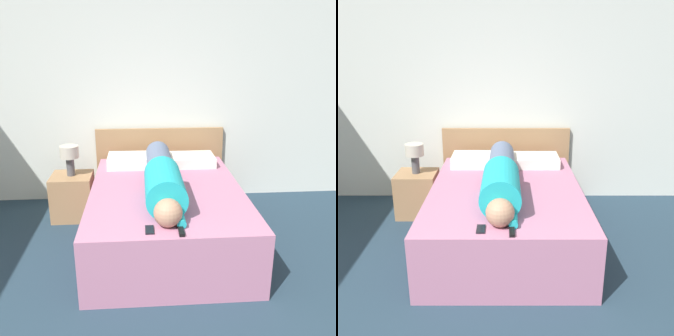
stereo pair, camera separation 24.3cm
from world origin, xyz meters
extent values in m
cube|color=silver|center=(0.00, 3.47, 1.30)|extent=(6.36, 0.06, 2.60)
cube|color=#B2708E|center=(0.24, 2.29, 0.28)|extent=(1.44, 2.01, 0.56)
cube|color=#A37A51|center=(0.24, 3.40, 0.45)|extent=(1.56, 0.04, 0.90)
cube|color=#A37A51|center=(-0.77, 2.90, 0.25)|extent=(0.44, 0.42, 0.50)
cylinder|color=#4C4C51|center=(-0.77, 2.90, 0.60)|extent=(0.09, 0.09, 0.20)
cylinder|color=beige|center=(-0.77, 2.90, 0.77)|extent=(0.20, 0.20, 0.13)
sphere|color=tan|center=(0.19, 1.49, 0.67)|extent=(0.22, 0.22, 0.22)
cylinder|color=#1EADB7|center=(0.19, 1.90, 0.72)|extent=(0.33, 0.69, 0.33)
cylinder|color=slate|center=(0.19, 2.65, 0.69)|extent=(0.27, 0.82, 0.27)
cylinder|color=#1EADB7|center=(0.29, 1.54, 0.59)|extent=(0.07, 0.22, 0.07)
cube|color=silver|center=(-0.07, 3.01, 0.62)|extent=(0.61, 0.39, 0.12)
cube|color=silver|center=(0.54, 3.01, 0.61)|extent=(0.58, 0.39, 0.11)
cube|color=black|center=(0.28, 1.39, 0.57)|extent=(0.04, 0.15, 0.02)
cube|color=black|center=(0.05, 1.43, 0.56)|extent=(0.06, 0.13, 0.01)
camera|label=1|loc=(0.00, -1.05, 1.87)|focal=40.00mm
camera|label=2|loc=(0.24, -1.06, 1.87)|focal=40.00mm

